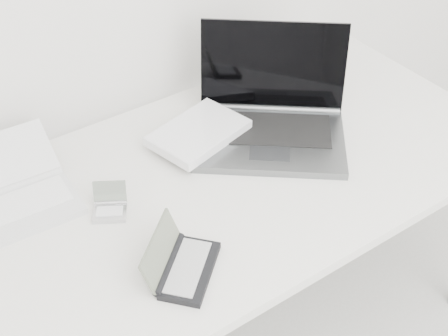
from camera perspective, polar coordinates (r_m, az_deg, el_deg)
desk at (r=1.69m, az=0.07°, el=-1.67°), size 1.60×0.80×0.73m
laptop_large at (r=1.76m, az=2.74°, el=4.24°), size 0.59×0.52×0.28m
netbook_open_white at (r=1.64m, az=-18.19°, el=-2.30°), size 0.27×0.32×0.10m
pda_silver at (r=1.56m, az=-10.38°, el=-3.52°), size 0.11×0.12×0.07m
palmtop_charcoal at (r=1.40m, az=-3.92°, el=-8.86°), size 0.22×0.22×0.10m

